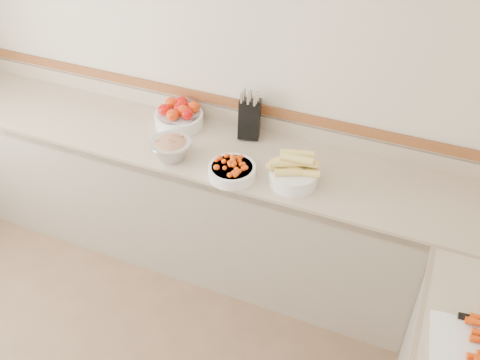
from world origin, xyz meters
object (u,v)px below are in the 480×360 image
at_px(knife_block, 249,118).
at_px(corn_bowl, 293,172).
at_px(tomato_bowl, 179,115).
at_px(rhubarb_bowl, 171,148).
at_px(cherry_tomato_bowl, 232,170).

height_order(knife_block, corn_bowl, knife_block).
distance_m(tomato_bowl, corn_bowl, 0.90).
bearing_deg(corn_bowl, tomato_bowl, 161.82).
bearing_deg(corn_bowl, rhubarb_bowl, -175.50).
bearing_deg(rhubarb_bowl, knife_block, 50.45).
relative_size(tomato_bowl, corn_bowl, 1.03).
distance_m(knife_block, rhubarb_bowl, 0.52).
bearing_deg(tomato_bowl, rhubarb_bowl, -69.18).
bearing_deg(corn_bowl, cherry_tomato_bowl, -165.85).
xyz_separation_m(tomato_bowl, corn_bowl, (0.85, -0.28, 0.00)).
bearing_deg(cherry_tomato_bowl, rhubarb_bowl, 176.20).
bearing_deg(corn_bowl, knife_block, 139.53).
distance_m(knife_block, tomato_bowl, 0.46).
distance_m(cherry_tomato_bowl, rhubarb_bowl, 0.40).
xyz_separation_m(knife_block, cherry_tomato_bowl, (0.07, -0.42, -0.08)).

